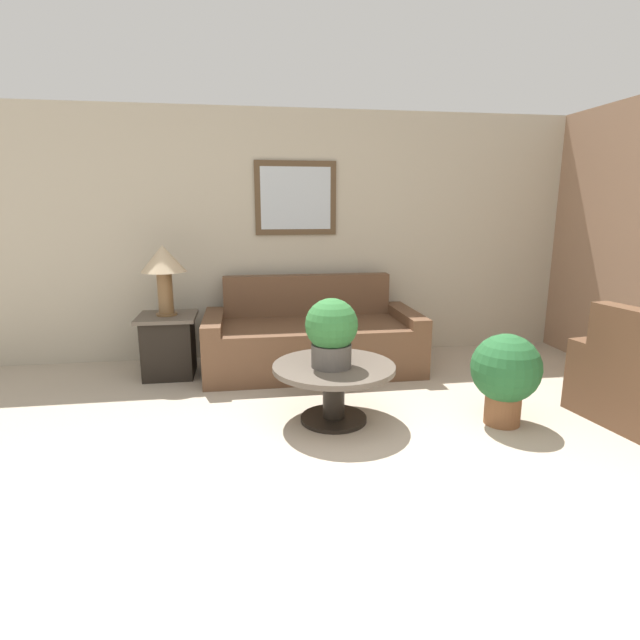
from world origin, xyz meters
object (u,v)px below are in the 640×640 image
Objects in this scene: potted_plant_floor at (505,373)px; couch_main at (312,340)px; side_table at (169,345)px; potted_plant_on_table at (331,331)px; coffee_table at (334,380)px; table_lamp at (163,265)px.

couch_main is at bearing 128.84° from potted_plant_floor.
potted_plant_on_table reaches higher than side_table.
table_lamp is (-1.39, 1.29, 0.76)m from coffee_table.
couch_main is 1.99m from potted_plant_floor.
potted_plant_floor is (1.24, -1.54, 0.11)m from couch_main.
coffee_table is 1.54× the size of side_table.
side_table is 1.95m from potted_plant_on_table.
coffee_table is 1.33× the size of potted_plant_floor.
table_lamp is (-1.40, -0.00, 0.79)m from couch_main.
coffee_table is at bearing -42.93° from table_lamp.
table_lamp reaches higher than potted_plant_floor.
couch_main is 2.28× the size of coffee_table.
couch_main reaches higher than potted_plant_floor.
side_table is 0.78m from table_lamp.
side_table is at bearing -179.84° from couch_main.
table_lamp is 0.95× the size of potted_plant_floor.
coffee_table is 0.40m from potted_plant_on_table.
coffee_table is 1.90m from side_table.
table_lamp is 1.94m from potted_plant_on_table.
couch_main is at bearing 0.16° from side_table.
potted_plant_on_table is (-0.03, -0.04, 0.40)m from coffee_table.
potted_plant_on_table reaches higher than couch_main.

